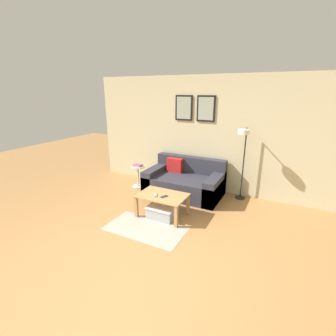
% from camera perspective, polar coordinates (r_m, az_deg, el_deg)
% --- Properties ---
extents(ground_plane, '(16.00, 16.00, 0.00)m').
position_cam_1_polar(ground_plane, '(3.43, -11.38, -23.12)').
color(ground_plane, '#A87542').
extents(wall_back, '(5.60, 0.09, 2.55)m').
position_cam_1_polar(wall_back, '(5.55, 8.78, 7.77)').
color(wall_back, '#C6BC93').
rests_on(wall_back, ground_plane).
extents(area_rug, '(1.33, 0.73, 0.01)m').
position_cam_1_polar(area_rug, '(4.24, -5.32, -13.93)').
color(area_rug, '#A39989').
rests_on(area_rug, ground_plane).
extents(couch, '(1.65, 0.98, 0.78)m').
position_cam_1_polar(couch, '(5.45, 3.89, -3.32)').
color(couch, '#2D2D38').
rests_on(couch, ground_plane).
extents(coffee_table, '(0.88, 0.59, 0.42)m').
position_cam_1_polar(coffee_table, '(4.47, -1.34, -7.22)').
color(coffee_table, '#AD7F4C').
rests_on(coffee_table, ground_plane).
extents(storage_bin, '(0.51, 0.44, 0.22)m').
position_cam_1_polar(storage_bin, '(4.53, -1.23, -10.10)').
color(storage_bin, '#9EA3A8').
rests_on(storage_bin, ground_plane).
extents(floor_lamp, '(0.21, 0.52, 1.53)m').
position_cam_1_polar(floor_lamp, '(4.99, 17.20, 4.35)').
color(floor_lamp, black).
rests_on(floor_lamp, ground_plane).
extents(side_table, '(0.34, 0.34, 0.51)m').
position_cam_1_polar(side_table, '(5.86, -7.03, -1.51)').
color(side_table, silver).
rests_on(side_table, ground_plane).
extents(book_stack, '(0.23, 0.16, 0.04)m').
position_cam_1_polar(book_stack, '(5.80, -7.11, 0.62)').
color(book_stack, '#D18438').
rests_on(book_stack, side_table).
extents(remote_control, '(0.11, 0.15, 0.02)m').
position_cam_1_polar(remote_control, '(4.42, -2.95, -6.30)').
color(remote_control, '#99999E').
rests_on(remote_control, coffee_table).
extents(cell_phone, '(0.12, 0.15, 0.01)m').
position_cam_1_polar(cell_phone, '(4.36, -0.90, -6.69)').
color(cell_phone, '#1E2338').
rests_on(cell_phone, coffee_table).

